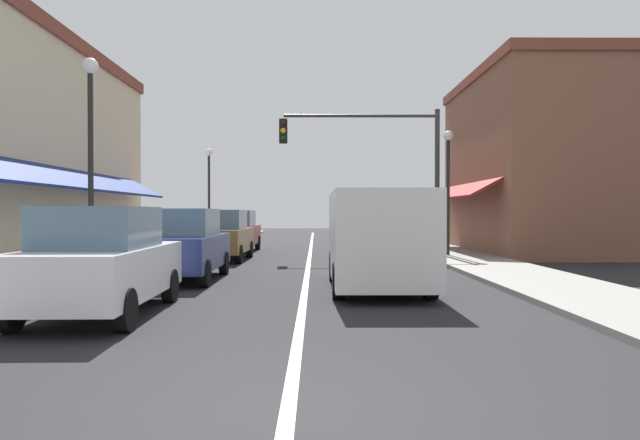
# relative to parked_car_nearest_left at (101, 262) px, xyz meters

# --- Properties ---
(ground_plane) EXTENTS (80.00, 80.00, 0.00)m
(ground_plane) POSITION_rel_parked_car_nearest_left_xyz_m (3.25, 13.01, -0.88)
(ground_plane) COLOR black
(sidewalk_left) EXTENTS (2.60, 56.00, 0.12)m
(sidewalk_left) POSITION_rel_parked_car_nearest_left_xyz_m (-2.25, 13.01, -0.82)
(sidewalk_left) COLOR gray
(sidewalk_left) RESTS_ON ground
(sidewalk_right) EXTENTS (2.60, 56.00, 0.12)m
(sidewalk_right) POSITION_rel_parked_car_nearest_left_xyz_m (8.75, 13.01, -0.82)
(sidewalk_right) COLOR gray
(sidewalk_right) RESTS_ON ground
(lane_center_stripe) EXTENTS (0.14, 52.00, 0.01)m
(lane_center_stripe) POSITION_rel_parked_car_nearest_left_xyz_m (3.25, 13.01, -0.88)
(lane_center_stripe) COLOR silver
(lane_center_stripe) RESTS_ON ground
(storefront_right_block) EXTENTS (7.01, 10.20, 7.50)m
(storefront_right_block) POSITION_rel_parked_car_nearest_left_xyz_m (12.89, 15.01, 2.87)
(storefront_right_block) COLOR brown
(storefront_right_block) RESTS_ON ground
(parked_car_nearest_left) EXTENTS (1.84, 4.13, 1.77)m
(parked_car_nearest_left) POSITION_rel_parked_car_nearest_left_xyz_m (0.00, 0.00, 0.00)
(parked_car_nearest_left) COLOR silver
(parked_car_nearest_left) RESTS_ON ground
(parked_car_second_left) EXTENTS (1.79, 4.10, 1.77)m
(parked_car_second_left) POSITION_rel_parked_car_nearest_left_xyz_m (0.20, 4.93, 0.00)
(parked_car_second_left) COLOR navy
(parked_car_second_left) RESTS_ON ground
(parked_car_third_left) EXTENTS (1.84, 4.13, 1.77)m
(parked_car_third_left) POSITION_rel_parked_car_nearest_left_xyz_m (0.19, 10.96, 0.00)
(parked_car_third_left) COLOR brown
(parked_car_third_left) RESTS_ON ground
(parked_car_far_left) EXTENTS (1.85, 4.14, 1.77)m
(parked_car_far_left) POSITION_rel_parked_car_nearest_left_xyz_m (0.01, 15.70, 0.00)
(parked_car_far_left) COLOR maroon
(parked_car_far_left) RESTS_ON ground
(van_in_lane) EXTENTS (2.02, 5.19, 2.12)m
(van_in_lane) POSITION_rel_parked_car_nearest_left_xyz_m (4.81, 3.32, 0.27)
(van_in_lane) COLOR silver
(van_in_lane) RESTS_ON ground
(traffic_signal_mast_arm) EXTENTS (6.01, 0.50, 5.55)m
(traffic_signal_mast_arm) POSITION_rel_parked_car_nearest_left_xyz_m (5.91, 12.33, 2.98)
(traffic_signal_mast_arm) COLOR #333333
(traffic_signal_mast_arm) RESTS_ON ground
(street_lamp_left_near) EXTENTS (0.36, 0.36, 5.16)m
(street_lamp_left_near) POSITION_rel_parked_car_nearest_left_xyz_m (-1.59, 3.72, 2.56)
(street_lamp_left_near) COLOR black
(street_lamp_left_near) RESTS_ON ground
(street_lamp_right_mid) EXTENTS (0.36, 0.36, 4.68)m
(street_lamp_right_mid) POSITION_rel_parked_car_nearest_left_xyz_m (8.33, 11.84, 2.28)
(street_lamp_right_mid) COLOR black
(street_lamp_right_mid) RESTS_ON ground
(street_lamp_left_far) EXTENTS (0.36, 0.36, 4.79)m
(street_lamp_left_far) POSITION_rel_parked_car_nearest_left_xyz_m (-1.71, 18.91, 2.35)
(street_lamp_left_far) COLOR black
(street_lamp_left_far) RESTS_ON ground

